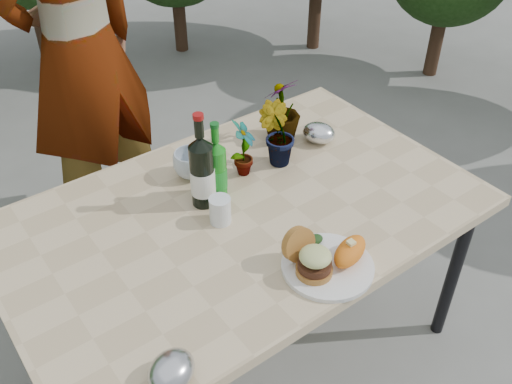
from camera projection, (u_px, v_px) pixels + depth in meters
ground at (245, 346)px, 2.39m from camera, size 80.00×80.00×0.00m
patio_table at (242, 223)px, 1.96m from camera, size 1.60×1.00×0.75m
dinner_plate at (328, 266)px, 1.71m from camera, size 0.28×0.28×0.01m
burger_stack at (311, 258)px, 1.67m from camera, size 0.11×0.16×0.11m
sweet_potato at (350, 251)px, 1.71m from camera, size 0.17×0.12×0.06m
grilled_veg at (312, 242)px, 1.77m from camera, size 0.08×0.05×0.03m
wine_bottle at (202, 172)px, 1.88m from camera, size 0.08×0.08×0.35m
sparkling_water at (217, 170)px, 1.93m from camera, size 0.07×0.07×0.29m
plastic_cup at (220, 210)px, 1.86m from camera, size 0.07×0.07×0.09m
seedling_left at (243, 148)px, 2.02m from camera, size 0.14×0.14×0.23m
seedling_mid at (277, 135)px, 2.07m from camera, size 0.16×0.17×0.24m
seedling_right at (282, 110)px, 2.20m from camera, size 0.17×0.17×0.26m
blue_bowl at (191, 164)px, 2.05m from camera, size 0.14×0.14×0.10m
foil_packet_left at (171, 371)px, 1.39m from camera, size 0.17×0.15×0.08m
foil_packet_right at (319, 133)px, 2.24m from camera, size 0.15×0.16×0.08m
person at (80, 52)px, 2.43m from camera, size 0.81×0.66×1.91m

